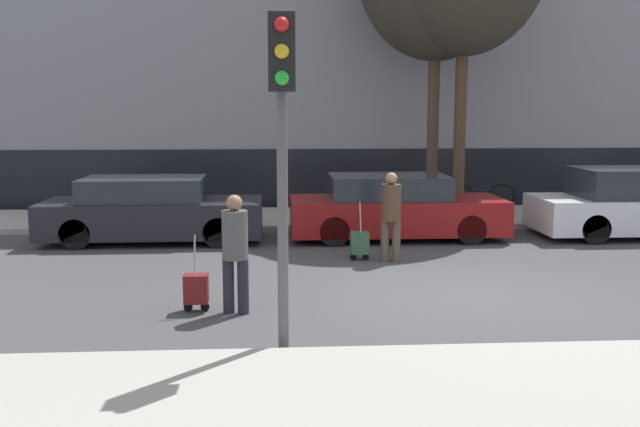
# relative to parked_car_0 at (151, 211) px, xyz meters

# --- Properties ---
(ground_plane) EXTENTS (80.00, 80.00, 0.00)m
(ground_plane) POSITION_rel_parked_car_0_xyz_m (5.32, -4.53, -0.62)
(ground_plane) COLOR #424244
(sidewalk_near) EXTENTS (28.00, 2.50, 0.12)m
(sidewalk_near) POSITION_rel_parked_car_0_xyz_m (5.32, -8.28, -0.56)
(sidewalk_near) COLOR #A39E93
(sidewalk_near) RESTS_ON ground_plane
(sidewalk_far) EXTENTS (28.00, 3.00, 0.12)m
(sidewalk_far) POSITION_rel_parked_car_0_xyz_m (5.32, 2.47, -0.56)
(sidewalk_far) COLOR #A39E93
(sidewalk_far) RESTS_ON ground_plane
(parked_car_0) EXTENTS (4.40, 1.71, 1.31)m
(parked_car_0) POSITION_rel_parked_car_0_xyz_m (0.00, 0.00, 0.00)
(parked_car_0) COLOR black
(parked_car_0) RESTS_ON ground_plane
(parked_car_1) EXTENTS (4.40, 1.76, 1.32)m
(parked_car_1) POSITION_rel_parked_car_0_xyz_m (4.99, 0.03, 0.01)
(parked_car_1) COLOR maroon
(parked_car_1) RESTS_ON ground_plane
(pedestrian_left) EXTENTS (0.34, 0.34, 1.59)m
(pedestrian_left) POSITION_rel_parked_car_0_xyz_m (1.98, -5.27, 0.27)
(pedestrian_left) COLOR #23232D
(pedestrian_left) RESTS_ON ground_plane
(trolley_left) EXTENTS (0.34, 0.29, 1.05)m
(trolley_left) POSITION_rel_parked_car_0_xyz_m (1.44, -5.14, -0.31)
(trolley_left) COLOR maroon
(trolley_left) RESTS_ON ground_plane
(pedestrian_right) EXTENTS (0.34, 0.34, 1.59)m
(pedestrian_right) POSITION_rel_parked_car_0_xyz_m (4.54, -2.22, 0.27)
(pedestrian_right) COLOR #4C4233
(pedestrian_right) RESTS_ON ground_plane
(trolley_right) EXTENTS (0.34, 0.29, 1.05)m
(trolley_right) POSITION_rel_parked_car_0_xyz_m (4.01, -2.08, -0.31)
(trolley_right) COLOR #335138
(trolley_right) RESTS_ON ground_plane
(traffic_light) EXTENTS (0.28, 0.47, 3.67)m
(traffic_light) POSITION_rel_parked_car_0_xyz_m (2.59, -6.89, 2.00)
(traffic_light) COLOR #515154
(traffic_light) RESTS_ON ground_plane
(parked_bicycle) EXTENTS (1.77, 0.06, 0.96)m
(parked_bicycle) POSITION_rel_parked_car_0_xyz_m (7.61, 2.73, -0.13)
(parked_bicycle) COLOR black
(parked_bicycle) RESTS_ON sidewalk_far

